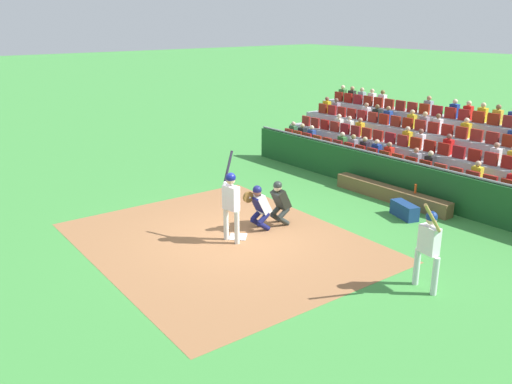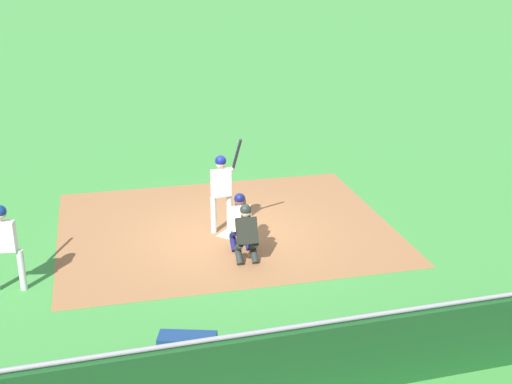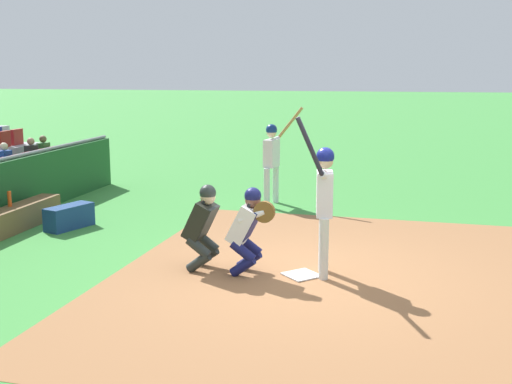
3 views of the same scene
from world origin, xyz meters
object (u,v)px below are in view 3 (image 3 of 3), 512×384
at_px(catcher_crouching, 248,225).
at_px(home_plate_umpire, 203,223).
at_px(batter_at_plate, 324,196).
at_px(equipment_duffel_bag, 69,217).
at_px(home_plate_marker, 302,275).
at_px(water_bottle_on_bench, 10,199).
at_px(on_deck_batter, 272,155).

relative_size(catcher_crouching, home_plate_umpire, 1.00).
bearing_deg(batter_at_plate, catcher_crouching, -80.49).
xyz_separation_m(batter_at_plate, equipment_duffel_bag, (-1.69, -4.87, -0.93)).
xyz_separation_m(home_plate_marker, equipment_duffel_bag, (-1.79, -4.59, 0.20)).
bearing_deg(catcher_crouching, water_bottle_on_bench, -107.46).
height_order(home_plate_marker, catcher_crouching, catcher_crouching).
bearing_deg(home_plate_umpire, equipment_duffel_bag, -119.89).
xyz_separation_m(catcher_crouching, water_bottle_on_bench, (-1.51, -4.80, -0.13)).
height_order(home_plate_marker, home_plate_umpire, home_plate_umpire).
bearing_deg(home_plate_umpire, catcher_crouching, 85.36).
bearing_deg(home_plate_marker, batter_at_plate, 110.16).
height_order(batter_at_plate, home_plate_umpire, batter_at_plate).
distance_m(equipment_duffel_bag, on_deck_batter, 4.41).
relative_size(batter_at_plate, equipment_duffel_bag, 2.44).
bearing_deg(batter_at_plate, equipment_duffel_bag, -109.13).
relative_size(catcher_crouching, water_bottle_on_bench, 4.59).
xyz_separation_m(batter_at_plate, home_plate_umpire, (0.12, -1.72, -0.44)).
bearing_deg(water_bottle_on_bench, home_plate_umpire, 70.54).
relative_size(home_plate_marker, on_deck_batter, 0.21).
xyz_separation_m(home_plate_marker, catcher_crouching, (0.07, -0.76, 0.70)).
height_order(batter_at_plate, on_deck_batter, batter_at_plate).
xyz_separation_m(home_plate_marker, on_deck_batter, (-4.68, -1.38, 1.06)).
relative_size(home_plate_umpire, on_deck_batter, 0.61).
xyz_separation_m(home_plate_marker, batter_at_plate, (-0.10, 0.28, 1.13)).
bearing_deg(equipment_duffel_bag, on_deck_batter, 150.72).
distance_m(home_plate_marker, batter_at_plate, 1.16).
distance_m(home_plate_umpire, water_bottle_on_bench, 4.37).
bearing_deg(water_bottle_on_bench, equipment_duffel_bag, 110.24).
relative_size(home_plate_umpire, equipment_duffel_bag, 1.38).
distance_m(home_plate_marker, equipment_duffel_bag, 4.93).
xyz_separation_m(home_plate_marker, home_plate_umpire, (0.02, -1.44, 0.68)).
relative_size(equipment_duffel_bag, on_deck_batter, 0.44).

